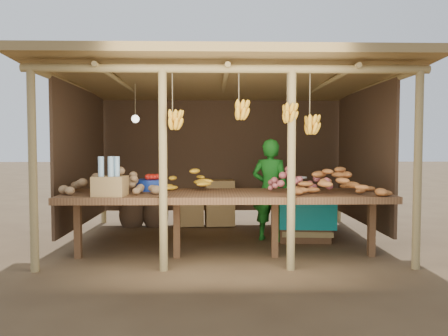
{
  "coord_description": "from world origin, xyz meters",
  "views": [
    {
      "loc": [
        -0.16,
        -6.24,
        1.38
      ],
      "look_at": [
        0.0,
        0.0,
        1.05
      ],
      "focal_mm": 35.0,
      "sensor_mm": 36.0,
      "label": 1
    }
  ],
  "objects": [
    {
      "name": "ground",
      "position": [
        0.0,
        0.0,
        0.0
      ],
      "size": [
        60.0,
        60.0,
        0.0
      ],
      "primitive_type": "plane",
      "color": "brown",
      "rests_on": "ground"
    },
    {
      "name": "stall_structure",
      "position": [
        0.01,
        0.04,
        1.92
      ],
      "size": [
        4.7,
        3.5,
        2.43
      ],
      "color": "#9E8551",
      "rests_on": "ground"
    },
    {
      "name": "counter",
      "position": [
        0.0,
        -0.95,
        0.74
      ],
      "size": [
        3.9,
        1.05,
        0.8
      ],
      "color": "brown",
      "rests_on": "ground"
    },
    {
      "name": "potato_heap",
      "position": [
        -1.37,
        -0.95,
        0.99
      ],
      "size": [
        1.25,
        0.98,
        0.37
      ],
      "primitive_type": null,
      "rotation": [
        0.0,
        0.0,
        -0.33
      ],
      "color": "#906F4A",
      "rests_on": "counter"
    },
    {
      "name": "sweet_potato_heap",
      "position": [
        1.29,
        -1.11,
        0.98
      ],
      "size": [
        1.14,
        0.9,
        0.36
      ],
      "primitive_type": null,
      "rotation": [
        0.0,
        0.0,
        -0.34
      ],
      "color": "#AE642C",
      "rests_on": "counter"
    },
    {
      "name": "onion_heap",
      "position": [
        0.91,
        -0.87,
        0.98
      ],
      "size": [
        1.0,
        0.72,
        0.36
      ],
      "primitive_type": null,
      "rotation": [
        0.0,
        0.0,
        -0.2
      ],
      "color": "#B7595A",
      "rests_on": "counter"
    },
    {
      "name": "banana_pile",
      "position": [
        -0.49,
        -0.67,
        0.98
      ],
      "size": [
        0.71,
        0.47,
        0.35
      ],
      "primitive_type": null,
      "rotation": [
        0.0,
        0.0,
        -0.11
      ],
      "color": "yellow",
      "rests_on": "counter"
    },
    {
      "name": "tomato_basin",
      "position": [
        -0.95,
        -0.64,
        0.88
      ],
      "size": [
        0.39,
        0.39,
        0.21
      ],
      "rotation": [
        0.0,
        0.0,
        0.19
      ],
      "color": "navy",
      "rests_on": "counter"
    },
    {
      "name": "bottle_box",
      "position": [
        -1.33,
        -1.28,
        0.97
      ],
      "size": [
        0.38,
        0.31,
        0.45
      ],
      "color": "#A27D48",
      "rests_on": "counter"
    },
    {
      "name": "vendor",
      "position": [
        0.67,
        -0.0,
        0.73
      ],
      "size": [
        0.63,
        0.52,
        1.47
      ],
      "primitive_type": "imported",
      "rotation": [
        0.0,
        0.0,
        2.77
      ],
      "color": "#176A1A",
      "rests_on": "ground"
    },
    {
      "name": "tarp_crate",
      "position": [
        1.16,
        0.04,
        0.39
      ],
      "size": [
        0.84,
        0.74,
        0.94
      ],
      "color": "brown",
      "rests_on": "ground"
    },
    {
      "name": "carton_stack",
      "position": [
        -0.22,
        1.13,
        0.34
      ],
      "size": [
        1.05,
        0.43,
        0.77
      ],
      "color": "#A27D48",
      "rests_on": "ground"
    },
    {
      "name": "burlap_sacks",
      "position": [
        -1.33,
        1.12,
        0.26
      ],
      "size": [
        0.83,
        0.44,
        0.59
      ],
      "color": "#4C3523",
      "rests_on": "ground"
    }
  ]
}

